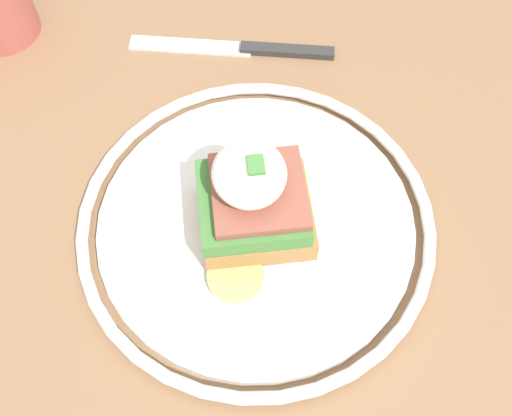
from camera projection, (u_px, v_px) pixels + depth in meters
The scene contains 5 objects.
ground_plane at pixel (261, 407), 1.21m from camera, with size 6.00×6.00×0.00m, color #B2ADA3.
dining_table at pixel (265, 266), 0.65m from camera, with size 1.02×0.76×0.77m.
plate at pixel (256, 224), 0.52m from camera, with size 0.29×0.29×0.02m.
sandwich at pixel (253, 200), 0.49m from camera, with size 0.11×0.09×0.08m.
knife at pixel (248, 49), 0.62m from camera, with size 0.05×0.20×0.01m.
Camera 1 is at (-0.26, 0.04, 1.24)m, focal length 45.00 mm.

